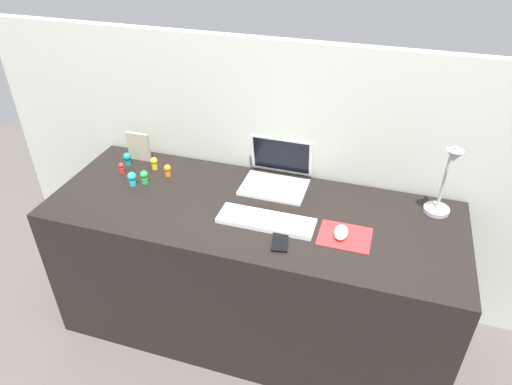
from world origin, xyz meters
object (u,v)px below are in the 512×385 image
at_px(keyboard, 266,221).
at_px(toy_figurine_green, 144,177).
at_px(desk_lamp, 445,184).
at_px(cell_phone, 280,241).
at_px(toy_figurine_cyan, 132,178).
at_px(toy_figurine_orange, 168,170).
at_px(mouse, 341,232).
at_px(toy_figurine_yellow, 154,163).
at_px(laptop, 277,173).
at_px(picture_frame, 139,147).
at_px(toy_figurine_red, 122,168).
at_px(toy_figurine_teal, 127,158).

distance_m(keyboard, toy_figurine_green, 0.65).
distance_m(keyboard, desk_lamp, 0.75).
bearing_deg(cell_phone, keyboard, 118.98).
bearing_deg(toy_figurine_cyan, toy_figurine_orange, 46.53).
relative_size(mouse, toy_figurine_yellow, 1.50).
height_order(laptop, toy_figurine_green, laptop).
bearing_deg(mouse, laptop, 138.20).
relative_size(picture_frame, toy_figurine_orange, 2.49).
relative_size(picture_frame, toy_figurine_green, 2.27).
bearing_deg(toy_figurine_yellow, picture_frame, 150.86).
bearing_deg(toy_figurine_red, desk_lamp, 3.35).
bearing_deg(laptop, toy_figurine_yellow, -174.50).
relative_size(mouse, toy_figurine_green, 1.45).
distance_m(keyboard, mouse, 0.31).
bearing_deg(toy_figurine_green, toy_figurine_cyan, -143.78).
bearing_deg(toy_figurine_orange, cell_phone, -26.42).
xyz_separation_m(laptop, toy_figurine_teal, (-0.77, -0.06, -0.02)).
relative_size(toy_figurine_teal, toy_figurine_green, 0.99).
height_order(mouse, toy_figurine_green, toy_figurine_green).
relative_size(toy_figurine_orange, toy_figurine_green, 0.91).
distance_m(cell_phone, toy_figurine_orange, 0.73).
height_order(desk_lamp, toy_figurine_teal, desk_lamp).
bearing_deg(toy_figurine_orange, toy_figurine_teal, 171.47).
xyz_separation_m(cell_phone, desk_lamp, (0.60, 0.37, 0.16)).
bearing_deg(toy_figurine_teal, cell_phone, -21.95).
xyz_separation_m(toy_figurine_orange, toy_figurine_cyan, (-0.12, -0.13, 0.01)).
relative_size(laptop, picture_frame, 2.00).
bearing_deg(mouse, toy_figurine_cyan, 174.82).
relative_size(toy_figurine_cyan, toy_figurine_red, 1.26).
height_order(toy_figurine_cyan, toy_figurine_red, toy_figurine_cyan).
xyz_separation_m(laptop, toy_figurine_red, (-0.76, -0.14, -0.03)).
relative_size(desk_lamp, toy_figurine_red, 6.58).
relative_size(laptop, keyboard, 0.73).
distance_m(mouse, toy_figurine_teal, 1.15).
height_order(mouse, toy_figurine_yellow, toy_figurine_yellow).
bearing_deg(toy_figurine_cyan, toy_figurine_green, 36.22).
xyz_separation_m(picture_frame, toy_figurine_teal, (-0.03, -0.07, -0.04)).
bearing_deg(toy_figurine_cyan, desk_lamp, 7.14).
distance_m(laptop, mouse, 0.47).
height_order(mouse, toy_figurine_teal, toy_figurine_teal).
height_order(laptop, cell_phone, laptop).
xyz_separation_m(keyboard, toy_figurine_teal, (-0.81, 0.26, 0.03)).
relative_size(laptop, cell_phone, 2.34).
distance_m(picture_frame, toy_figurine_teal, 0.08).
height_order(desk_lamp, toy_figurine_orange, desk_lamp).
height_order(laptop, toy_figurine_orange, laptop).
xyz_separation_m(mouse, toy_figurine_orange, (-0.88, 0.22, 0.01)).
bearing_deg(desk_lamp, cell_phone, -148.24).
height_order(desk_lamp, toy_figurine_yellow, desk_lamp).
bearing_deg(toy_figurine_red, laptop, 10.46).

